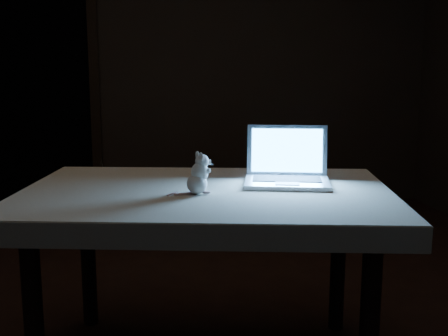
{
  "coord_description": "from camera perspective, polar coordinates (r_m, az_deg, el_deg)",
  "views": [
    {
      "loc": [
        -0.15,
        -2.31,
        1.2
      ],
      "look_at": [
        0.14,
        -0.1,
        0.8
      ],
      "focal_mm": 45.0,
      "sensor_mm": 36.0,
      "label": 1
    }
  ],
  "objects": [
    {
      "name": "back_wall",
      "position": [
        4.81,
        -5.71,
        11.37
      ],
      "size": [
        4.5,
        0.04,
        2.6
      ],
      "primitive_type": "cube",
      "color": "black",
      "rests_on": "ground"
    },
    {
      "name": "plush_mouse",
      "position": [
        2.1,
        -2.77,
        -0.54
      ],
      "size": [
        0.14,
        0.14,
        0.16
      ],
      "primitive_type": null,
      "rotation": [
        0.0,
        0.0,
        -0.27
      ],
      "color": "white",
      "rests_on": "tablecloth"
    },
    {
      "name": "laptop",
      "position": [
        2.27,
        6.47,
        1.14
      ],
      "size": [
        0.4,
        0.37,
        0.23
      ],
      "primitive_type": null,
      "rotation": [
        0.0,
        0.0,
        -0.22
      ],
      "color": "silver",
      "rests_on": "tablecloth"
    },
    {
      "name": "tablecloth",
      "position": [
        2.16,
        0.7,
        -3.51
      ],
      "size": [
        1.51,
        1.06,
        0.08
      ],
      "primitive_type": null,
      "rotation": [
        0.0,
        0.0,
        -0.07
      ],
      "color": "beige",
      "rests_on": "table"
    },
    {
      "name": "table",
      "position": [
        2.3,
        -1.78,
        -11.22
      ],
      "size": [
        1.48,
        1.09,
        0.72
      ],
      "primitive_type": null,
      "rotation": [
        0.0,
        0.0,
        -0.17
      ],
      "color": "black",
      "rests_on": "floor"
    },
    {
      "name": "doorway",
      "position": [
        4.9,
        -18.75,
        8.11
      ],
      "size": [
        1.06,
        0.36,
        2.13
      ],
      "primitive_type": null,
      "color": "black",
      "rests_on": "back_wall"
    }
  ]
}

